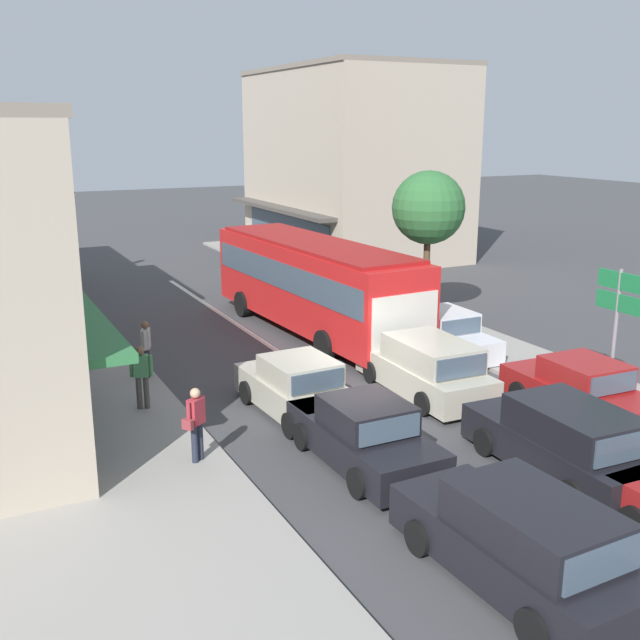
{
  "coord_description": "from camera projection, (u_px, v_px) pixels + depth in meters",
  "views": [
    {
      "loc": [
        -9.08,
        -15.84,
        7.06
      ],
      "look_at": [
        0.95,
        4.25,
        1.2
      ],
      "focal_mm": 42.0,
      "sensor_mm": 36.0,
      "label": 1
    }
  ],
  "objects": [
    {
      "name": "ground_plane",
      "position": [
        360.0,
        406.0,
        19.42
      ],
      "size": [
        140.0,
        140.0,
        0.0
      ],
      "primitive_type": "plane",
      "color": "#3F3F42"
    },
    {
      "name": "lane_centre_line",
      "position": [
        296.0,
        363.0,
        22.88
      ],
      "size": [
        0.2,
        28.0,
        0.01
      ],
      "primitive_type": "cube",
      "color": "silver",
      "rests_on": "ground"
    },
    {
      "name": "sidewalk_left",
      "position": [
        54.0,
        374.0,
        21.66
      ],
      "size": [
        5.2,
        44.0,
        0.14
      ],
      "primitive_type": "cube",
      "color": "gray",
      "rests_on": "ground"
    },
    {
      "name": "kerb_right",
      "position": [
        427.0,
        323.0,
        27.28
      ],
      "size": [
        2.8,
        44.0,
        0.12
      ],
      "primitive_type": "cube",
      "color": "gray",
      "rests_on": "ground"
    },
    {
      "name": "building_right_far",
      "position": [
        351.0,
        162.0,
        41.65
      ],
      "size": [
        9.01,
        12.81,
        10.11
      ],
      "color": "#B2A38E",
      "rests_on": "ground"
    },
    {
      "name": "city_bus",
      "position": [
        313.0,
        280.0,
        25.81
      ],
      "size": [
        3.11,
        10.96,
        3.23
      ],
      "color": "red",
      "rests_on": "ground"
    },
    {
      "name": "sedan_adjacent_lane_trail",
      "position": [
        299.0,
        389.0,
        18.71
      ],
      "size": [
        2.04,
        4.27,
        1.47
      ],
      "color": "#B7B29E",
      "rests_on": "ground"
    },
    {
      "name": "wagon_behind_bus_near",
      "position": [
        564.0,
        442.0,
        15.39
      ],
      "size": [
        2.05,
        4.56,
        1.58
      ],
      "color": "black",
      "rests_on": "ground"
    },
    {
      "name": "wagon_behind_bus_mid",
      "position": [
        521.0,
        542.0,
        11.68
      ],
      "size": [
        2.05,
        4.56,
        1.58
      ],
      "color": "black",
      "rests_on": "ground"
    },
    {
      "name": "wagon_queue_far_back",
      "position": [
        426.0,
        368.0,
        20.04
      ],
      "size": [
        2.01,
        4.54,
        1.58
      ],
      "color": "#B7B29E",
      "rests_on": "ground"
    },
    {
      "name": "sedan_adjacent_lane_lead",
      "position": [
        364.0,
        436.0,
        15.91
      ],
      "size": [
        1.92,
        4.21,
        1.47
      ],
      "color": "black",
      "rests_on": "ground"
    },
    {
      "name": "parked_sedan_kerb_front",
      "position": [
        581.0,
        391.0,
        18.56
      ],
      "size": [
        2.01,
        4.26,
        1.47
      ],
      "color": "maroon",
      "rests_on": "ground"
    },
    {
      "name": "parked_sedan_kerb_second",
      "position": [
        441.0,
        335.0,
        23.55
      ],
      "size": [
        1.93,
        4.22,
        1.47
      ],
      "color": "silver",
      "rests_on": "ground"
    },
    {
      "name": "parked_sedan_kerb_third",
      "position": [
        351.0,
        297.0,
        28.67
      ],
      "size": [
        1.93,
        4.22,
        1.47
      ],
      "color": "maroon",
      "rests_on": "ground"
    },
    {
      "name": "parked_hatchback_kerb_rear",
      "position": [
        292.0,
        269.0,
        34.04
      ],
      "size": [
        1.82,
        3.7,
        1.54
      ],
      "color": "#1E6638",
      "rests_on": "ground"
    },
    {
      "name": "traffic_light_downstreet",
      "position": [
        73.0,
        219.0,
        34.48
      ],
      "size": [
        0.33,
        0.24,
        4.2
      ],
      "color": "gray",
      "rests_on": "ground"
    },
    {
      "name": "directional_road_sign",
      "position": [
        618.0,
        304.0,
        18.76
      ],
      "size": [
        0.1,
        1.4,
        3.6
      ],
      "color": "gray",
      "rests_on": "ground"
    },
    {
      "name": "street_tree_right",
      "position": [
        429.0,
        208.0,
        26.52
      ],
      "size": [
        2.61,
        2.61,
        5.53
      ],
      "color": "brown",
      "rests_on": "ground"
    },
    {
      "name": "pedestrian_with_handbag_near",
      "position": [
        196.0,
        420.0,
        15.68
      ],
      "size": [
        0.6,
        0.51,
        1.63
      ],
      "color": "#232838",
      "rests_on": "sidewalk_left"
    },
    {
      "name": "pedestrian_browsing_midblock",
      "position": [
        142.0,
        373.0,
        18.64
      ],
      "size": [
        0.55,
        0.31,
        1.63
      ],
      "color": "#4C4742",
      "rests_on": "sidewalk_left"
    },
    {
      "name": "pedestrian_far_walker",
      "position": [
        146.0,
        345.0,
        21.01
      ],
      "size": [
        0.34,
        0.53,
        1.63
      ],
      "color": "#232838",
      "rests_on": "sidewalk_left"
    }
  ]
}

